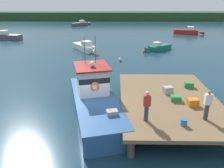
{
  "coord_description": "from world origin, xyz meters",
  "views": [
    {
      "loc": [
        1.46,
        -12.84,
        7.18
      ],
      "look_at": [
        1.2,
        1.81,
        1.4
      ],
      "focal_mm": 35.99,
      "sensor_mm": 36.0,
      "label": 1
    }
  ],
  "objects_px": {
    "crate_stack_near_edge": "(189,85)",
    "bait_bucket": "(184,122)",
    "mooring_buoy_outer": "(144,51)",
    "mooring_buoy_channel_marker": "(120,59)",
    "deckhand_by_the_boat": "(147,106)",
    "moored_boat_off_the_point": "(6,36)",
    "crate_stack_mid_dock": "(193,102)",
    "main_fishing_boat": "(94,98)",
    "moored_boat_far_right": "(81,24)",
    "crate_single_by_cleat": "(168,90)",
    "moored_boat_mid_harbor": "(85,47)",
    "moored_boat_outer_mooring": "(188,31)",
    "moored_boat_near_channel": "(158,47)",
    "crate_single_far": "(176,98)",
    "deckhand_further_back": "(208,104)"
  },
  "relations": [
    {
      "from": "crate_stack_near_edge",
      "to": "bait_bucket",
      "type": "bearing_deg",
      "value": -109.17
    },
    {
      "from": "bait_bucket",
      "to": "mooring_buoy_channel_marker",
      "type": "bearing_deg",
      "value": 100.19
    },
    {
      "from": "moored_boat_off_the_point",
      "to": "mooring_buoy_channel_marker",
      "type": "distance_m",
      "value": 24.22
    },
    {
      "from": "main_fishing_boat",
      "to": "moored_boat_far_right",
      "type": "height_order",
      "value": "main_fishing_boat"
    },
    {
      "from": "crate_stack_mid_dock",
      "to": "crate_stack_near_edge",
      "type": "distance_m",
      "value": 2.89
    },
    {
      "from": "deckhand_by_the_boat",
      "to": "moored_boat_off_the_point",
      "type": "distance_m",
      "value": 36.08
    },
    {
      "from": "crate_stack_near_edge",
      "to": "crate_single_by_cleat",
      "type": "distance_m",
      "value": 2.0
    },
    {
      "from": "deckhand_further_back",
      "to": "moored_boat_far_right",
      "type": "distance_m",
      "value": 50.69
    },
    {
      "from": "crate_single_by_cleat",
      "to": "moored_boat_mid_harbor",
      "type": "xyz_separation_m",
      "value": [
        -7.68,
        17.26,
        -0.94
      ]
    },
    {
      "from": "mooring_buoy_channel_marker",
      "to": "mooring_buoy_outer",
      "type": "height_order",
      "value": "mooring_buoy_channel_marker"
    },
    {
      "from": "crate_single_by_cleat",
      "to": "moored_boat_mid_harbor",
      "type": "distance_m",
      "value": 18.92
    },
    {
      "from": "deckhand_further_back",
      "to": "moored_boat_mid_harbor",
      "type": "distance_m",
      "value": 22.49
    },
    {
      "from": "crate_stack_mid_dock",
      "to": "crate_single_by_cleat",
      "type": "bearing_deg",
      "value": 121.54
    },
    {
      "from": "main_fishing_boat",
      "to": "moored_boat_far_right",
      "type": "bearing_deg",
      "value": 99.52
    },
    {
      "from": "deckhand_by_the_boat",
      "to": "mooring_buoy_outer",
      "type": "bearing_deg",
      "value": 83.56
    },
    {
      "from": "crate_single_by_cleat",
      "to": "mooring_buoy_outer",
      "type": "bearing_deg",
      "value": 88.63
    },
    {
      "from": "deckhand_by_the_boat",
      "to": "moored_boat_off_the_point",
      "type": "bearing_deg",
      "value": 125.42
    },
    {
      "from": "crate_single_far",
      "to": "bait_bucket",
      "type": "height_order",
      "value": "bait_bucket"
    },
    {
      "from": "bait_bucket",
      "to": "moored_boat_far_right",
      "type": "relative_size",
      "value": 0.07
    },
    {
      "from": "main_fishing_boat",
      "to": "mooring_buoy_outer",
      "type": "bearing_deg",
      "value": 72.78
    },
    {
      "from": "crate_stack_mid_dock",
      "to": "moored_boat_off_the_point",
      "type": "height_order",
      "value": "crate_stack_mid_dock"
    },
    {
      "from": "crate_stack_near_edge",
      "to": "moored_boat_far_right",
      "type": "xyz_separation_m",
      "value": [
        -14.2,
        44.36,
        -0.92
      ]
    },
    {
      "from": "mooring_buoy_outer",
      "to": "bait_bucket",
      "type": "bearing_deg",
      "value": -91.25
    },
    {
      "from": "main_fishing_boat",
      "to": "crate_stack_near_edge",
      "type": "height_order",
      "value": "main_fishing_boat"
    },
    {
      "from": "moored_boat_near_channel",
      "to": "moored_boat_far_right",
      "type": "bearing_deg",
      "value": 118.6
    },
    {
      "from": "crate_single_by_cleat",
      "to": "mooring_buoy_channel_marker",
      "type": "xyz_separation_m",
      "value": [
        -2.91,
        11.98,
        -1.22
      ]
    },
    {
      "from": "mooring_buoy_channel_marker",
      "to": "crate_single_by_cleat",
      "type": "bearing_deg",
      "value": -76.34
    },
    {
      "from": "crate_stack_mid_dock",
      "to": "bait_bucket",
      "type": "bearing_deg",
      "value": -117.3
    },
    {
      "from": "crate_single_by_cleat",
      "to": "mooring_buoy_channel_marker",
      "type": "bearing_deg",
      "value": 103.66
    },
    {
      "from": "crate_stack_mid_dock",
      "to": "crate_single_by_cleat",
      "type": "distance_m",
      "value": 2.06
    },
    {
      "from": "crate_stack_mid_dock",
      "to": "moored_boat_far_right",
      "type": "distance_m",
      "value": 49.12
    },
    {
      "from": "bait_bucket",
      "to": "deckhand_by_the_boat",
      "type": "relative_size",
      "value": 0.21
    },
    {
      "from": "deckhand_by_the_boat",
      "to": "moored_boat_mid_harbor",
      "type": "distance_m",
      "value": 21.63
    },
    {
      "from": "crate_stack_mid_dock",
      "to": "moored_boat_off_the_point",
      "type": "relative_size",
      "value": 0.1
    },
    {
      "from": "crate_stack_near_edge",
      "to": "crate_stack_mid_dock",
      "type": "bearing_deg",
      "value": -102.27
    },
    {
      "from": "main_fishing_boat",
      "to": "mooring_buoy_outer",
      "type": "distance_m",
      "value": 17.63
    },
    {
      "from": "bait_bucket",
      "to": "moored_boat_near_channel",
      "type": "distance_m",
      "value": 21.96
    },
    {
      "from": "moored_boat_far_right",
      "to": "deckhand_by_the_boat",
      "type": "bearing_deg",
      "value": -77.73
    },
    {
      "from": "crate_single_far",
      "to": "moored_boat_off_the_point",
      "type": "height_order",
      "value": "crate_single_far"
    },
    {
      "from": "moored_boat_far_right",
      "to": "moored_boat_near_channel",
      "type": "bearing_deg",
      "value": -61.4
    },
    {
      "from": "crate_stack_mid_dock",
      "to": "moored_boat_mid_harbor",
      "type": "bearing_deg",
      "value": 114.73
    },
    {
      "from": "crate_stack_mid_dock",
      "to": "mooring_buoy_outer",
      "type": "xyz_separation_m",
      "value": [
        -0.69,
        18.19,
        -1.24
      ]
    },
    {
      "from": "moored_boat_far_right",
      "to": "moored_boat_outer_mooring",
      "type": "relative_size",
      "value": 0.81
    },
    {
      "from": "crate_single_by_cleat",
      "to": "moored_boat_outer_mooring",
      "type": "xyz_separation_m",
      "value": [
        11.0,
        32.25,
        -0.92
      ]
    },
    {
      "from": "mooring_buoy_channel_marker",
      "to": "crate_stack_mid_dock",
      "type": "bearing_deg",
      "value": -73.81
    },
    {
      "from": "moored_boat_near_channel",
      "to": "mooring_buoy_outer",
      "type": "bearing_deg",
      "value": -146.74
    },
    {
      "from": "crate_single_far",
      "to": "moored_boat_outer_mooring",
      "type": "height_order",
      "value": "crate_single_far"
    },
    {
      "from": "crate_stack_near_edge",
      "to": "mooring_buoy_channel_marker",
      "type": "bearing_deg",
      "value": 112.88
    },
    {
      "from": "crate_single_far",
      "to": "crate_stack_near_edge",
      "type": "bearing_deg",
      "value": 56.76
    },
    {
      "from": "crate_single_by_cleat",
      "to": "moored_boat_far_right",
      "type": "height_order",
      "value": "crate_single_by_cleat"
    }
  ]
}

